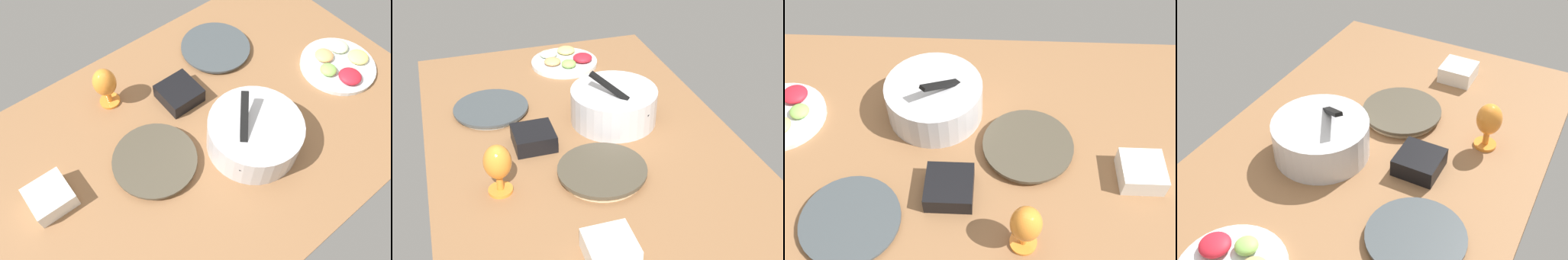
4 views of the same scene
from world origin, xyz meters
TOP-DOWN VIEW (x-y plane):
  - ground_plane at (0.00, 0.00)cm, footprint 160.00×104.00cm
  - dinner_plate_left at (-26.20, -27.10)cm, footprint 27.60×27.60cm
  - dinner_plate_right at (22.60, -0.31)cm, footprint 27.80×27.80cm
  - mixing_bowl at (-7.23, 14.39)cm, footprint 30.80×30.80cm
  - fruit_platter at (-57.51, 9.88)cm, footprint 28.78×28.78cm
  - hurricane_glass_orange at (20.73, -31.19)cm, footprint 8.20×8.20cm
  - square_bowl_black at (-0.22, -16.55)cm, footprint 13.53×13.53cm
  - square_bowl_white at (55.10, -8.97)cm, footprint 12.53×12.53cm

SIDE VIEW (x-z plane):
  - ground_plane at x=0.00cm, z-range -4.00..0.00cm
  - dinner_plate_left at x=-26.20cm, z-range 0.05..2.31cm
  - dinner_plate_right at x=22.60cm, z-range 0.06..3.03cm
  - fruit_platter at x=-57.51cm, z-range -0.84..4.33cm
  - square_bowl_black at x=-0.22cm, z-range 0.33..6.21cm
  - square_bowl_white at x=55.10cm, z-range 0.35..6.52cm
  - mixing_bowl at x=-7.23cm, z-range -3.22..16.59cm
  - hurricane_glass_orange at x=20.73cm, z-range 1.88..18.15cm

